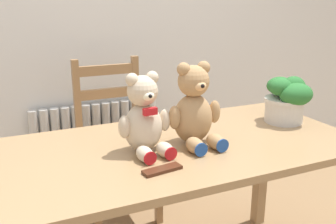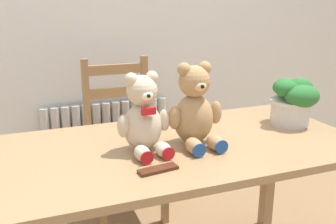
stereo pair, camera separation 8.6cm
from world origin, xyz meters
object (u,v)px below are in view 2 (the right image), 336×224
chocolate_bar (158,169)px  wooden_chair_behind (123,139)px  teddy_bear_right (195,110)px  teddy_bear_left (144,118)px  potted_plant (294,100)px

chocolate_bar → wooden_chair_behind: bearing=83.0°
teddy_bear_right → chocolate_bar: (-0.23, -0.19, -0.14)m
wooden_chair_behind → teddy_bear_right: 0.92m
teddy_bear_left → potted_plant: teddy_bear_left is taller
teddy_bear_left → potted_plant: (0.75, 0.06, -0.01)m
wooden_chair_behind → potted_plant: size_ratio=4.33×
teddy_bear_left → potted_plant: bearing=180.0°
teddy_bear_left → teddy_bear_right: (0.21, -0.00, 0.01)m
potted_plant → chocolate_bar: potted_plant is taller
teddy_bear_right → potted_plant: bearing=-174.4°
teddy_bear_right → potted_plant: size_ratio=1.49×
teddy_bear_right → wooden_chair_behind: bearing=-84.4°
wooden_chair_behind → teddy_bear_right: size_ratio=2.90×
chocolate_bar → teddy_bear_left: bearing=87.0°
potted_plant → chocolate_bar: 0.81m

